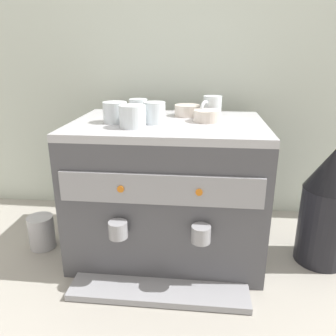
# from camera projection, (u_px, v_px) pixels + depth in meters

# --- Properties ---
(ground_plane) EXTENTS (4.00, 4.00, 0.00)m
(ground_plane) POSITION_uv_depth(u_px,v_px,m) (168.00, 246.00, 1.27)
(ground_plane) COLOR #9E998E
(tiled_backsplash_wall) EXTENTS (2.80, 0.03, 1.16)m
(tiled_backsplash_wall) POSITION_uv_depth(u_px,v_px,m) (177.00, 81.00, 1.43)
(tiled_backsplash_wall) COLOR silver
(tiled_backsplash_wall) RESTS_ON ground_plane
(espresso_machine) EXTENTS (0.64, 0.55, 0.48)m
(espresso_machine) POSITION_uv_depth(u_px,v_px,m) (168.00, 189.00, 1.19)
(espresso_machine) COLOR #4C4C51
(espresso_machine) RESTS_ON ground_plane
(ceramic_cup_0) EXTENTS (0.11, 0.08, 0.07)m
(ceramic_cup_0) POSITION_uv_depth(u_px,v_px,m) (116.00, 112.00, 1.09)
(ceramic_cup_0) COLOR silver
(ceramic_cup_0) RESTS_ON espresso_machine
(ceramic_cup_1) EXTENTS (0.10, 0.07, 0.06)m
(ceramic_cup_1) POSITION_uv_depth(u_px,v_px,m) (139.00, 108.00, 1.20)
(ceramic_cup_1) COLOR silver
(ceramic_cup_1) RESTS_ON espresso_machine
(ceramic_cup_2) EXTENTS (0.09, 0.11, 0.07)m
(ceramic_cup_2) POSITION_uv_depth(u_px,v_px,m) (132.00, 116.00, 1.02)
(ceramic_cup_2) COLOR silver
(ceramic_cup_2) RESTS_ON espresso_machine
(ceramic_cup_3) EXTENTS (0.08, 0.09, 0.07)m
(ceramic_cup_3) POSITION_uv_depth(u_px,v_px,m) (212.00, 107.00, 1.18)
(ceramic_cup_3) COLOR silver
(ceramic_cup_3) RESTS_ON espresso_machine
(ceramic_cup_4) EXTENTS (0.11, 0.07, 0.07)m
(ceramic_cup_4) POSITION_uv_depth(u_px,v_px,m) (153.00, 113.00, 1.08)
(ceramic_cup_4) COLOR silver
(ceramic_cup_4) RESTS_ON espresso_machine
(ceramic_bowl_0) EXTENTS (0.09, 0.09, 0.04)m
(ceramic_bowl_0) POSITION_uv_depth(u_px,v_px,m) (207.00, 116.00, 1.11)
(ceramic_bowl_0) COLOR beige
(ceramic_bowl_0) RESTS_ON espresso_machine
(ceramic_bowl_1) EXTENTS (0.09, 0.09, 0.04)m
(ceramic_bowl_1) POSITION_uv_depth(u_px,v_px,m) (187.00, 111.00, 1.21)
(ceramic_bowl_1) COLOR beige
(ceramic_bowl_1) RESTS_ON espresso_machine
(coffee_grinder) EXTENTS (0.17, 0.17, 0.41)m
(coffee_grinder) POSITION_uv_depth(u_px,v_px,m) (327.00, 206.00, 1.12)
(coffee_grinder) COLOR black
(coffee_grinder) RESTS_ON ground_plane
(milk_pitcher) EXTENTS (0.09, 0.09, 0.12)m
(milk_pitcher) POSITION_uv_depth(u_px,v_px,m) (42.00, 232.00, 1.25)
(milk_pitcher) COLOR #B7B7BC
(milk_pitcher) RESTS_ON ground_plane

